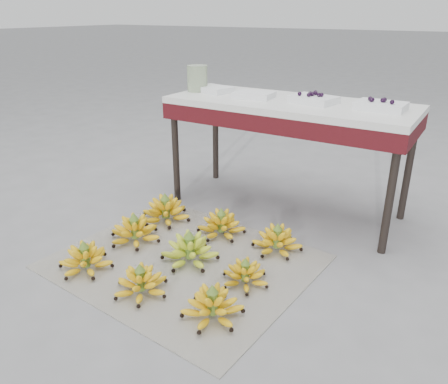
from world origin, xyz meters
The scene contains 17 objects.
ground centered at (0.00, 0.00, 0.00)m, with size 60.00×60.00×0.00m, color slate.
newspaper_mat centered at (-0.10, 0.01, 0.00)m, with size 1.25×1.05×0.01m, color silver.
bunch_front_left centered at (-0.48, -0.31, 0.06)m, with size 0.29×0.29×0.16m.
bunch_front_center centered at (-0.10, -0.32, 0.06)m, with size 0.33×0.33×0.16m.
bunch_front_right centered at (0.28, -0.29, 0.06)m, with size 0.35×0.35×0.16m.
bunch_mid_left centered at (-0.46, 0.04, 0.07)m, with size 0.33×0.33×0.18m.
bunch_mid_center centered at (-0.07, 0.03, 0.07)m, with size 0.35×0.35×0.18m.
bunch_mid_right centered at (0.27, 0.00, 0.05)m, with size 0.29×0.29×0.14m.
bunch_back_left centered at (-0.48, 0.34, 0.07)m, with size 0.35×0.35×0.19m.
bunch_back_center centered at (-0.09, 0.37, 0.06)m, with size 0.31×0.31×0.17m.
bunch_back_right centered at (0.27, 0.37, 0.06)m, with size 0.29×0.29×0.17m.
vendor_table centered at (0.07, 0.91, 0.63)m, with size 1.49×0.60×0.72m.
tray_far_left centered at (-0.49, 0.92, 0.74)m, with size 0.26×0.22×0.04m.
tray_left centered at (-0.16, 0.88, 0.74)m, with size 0.25×0.19×0.04m.
tray_right centered at (0.21, 0.92, 0.74)m, with size 0.29×0.23×0.07m.
tray_far_right centered at (0.60, 0.93, 0.74)m, with size 0.27×0.20×0.07m.
glass_jar centered at (-0.60, 0.89, 0.80)m, with size 0.14×0.14×0.17m, color beige.
Camera 1 is at (1.12, -1.56, 1.22)m, focal length 35.00 mm.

